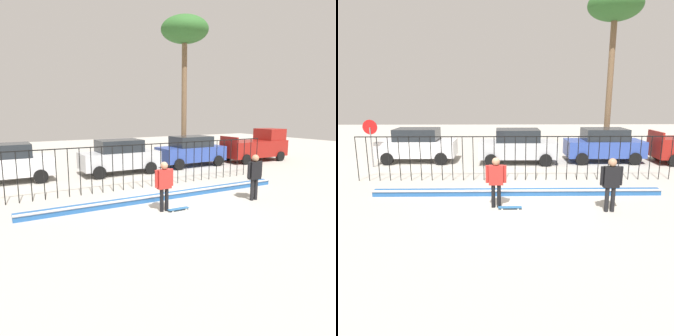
% 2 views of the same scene
% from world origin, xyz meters
% --- Properties ---
extents(ground_plane, '(60.00, 60.00, 0.00)m').
position_xyz_m(ground_plane, '(0.00, 0.00, 0.00)').
color(ground_plane, '#ADA89E').
extents(bowl_coping_ledge, '(11.00, 0.41, 0.27)m').
position_xyz_m(bowl_coping_ledge, '(0.00, 0.90, 0.12)').
color(bowl_coping_ledge, '#235699').
rests_on(bowl_coping_ledge, ground).
extents(perimeter_fence, '(14.04, 0.04, 1.99)m').
position_xyz_m(perimeter_fence, '(0.00, 3.08, 1.21)').
color(perimeter_fence, black).
rests_on(perimeter_fence, ground).
extents(skateboarder, '(0.70, 0.26, 1.74)m').
position_xyz_m(skateboarder, '(-0.81, -0.45, 1.04)').
color(skateboarder, black).
rests_on(skateboarder, ground).
extents(skateboard, '(0.80, 0.20, 0.07)m').
position_xyz_m(skateboard, '(-0.34, -0.63, 0.06)').
color(skateboard, '#26598C').
rests_on(skateboard, ground).
extents(camera_operator, '(0.73, 0.27, 1.80)m').
position_xyz_m(camera_operator, '(2.93, -0.92, 1.08)').
color(camera_operator, black).
rests_on(camera_operator, ground).
extents(parked_car_white, '(4.30, 2.12, 1.90)m').
position_xyz_m(parked_car_white, '(-5.38, 7.26, 0.97)').
color(parked_car_white, silver).
rests_on(parked_car_white, ground).
extents(parked_car_silver, '(4.30, 2.12, 1.90)m').
position_xyz_m(parked_car_silver, '(0.30, 6.79, 0.97)').
color(parked_car_silver, '#B7BABF').
rests_on(parked_car_silver, ground).
extents(parked_car_blue, '(4.30, 2.12, 1.90)m').
position_xyz_m(parked_car_blue, '(5.24, 7.07, 0.97)').
color(parked_car_blue, '#2D479E').
rests_on(parked_car_blue, ground).
extents(pickup_truck, '(4.70, 2.12, 2.24)m').
position_xyz_m(pickup_truck, '(10.49, 6.61, 1.04)').
color(pickup_truck, maroon).
rests_on(pickup_truck, ground).
extents(palm_tree_tall, '(3.21, 3.21, 9.74)m').
position_xyz_m(palm_tree_tall, '(6.07, 9.27, 8.60)').
color(palm_tree_tall, brown).
rests_on(palm_tree_tall, ground).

